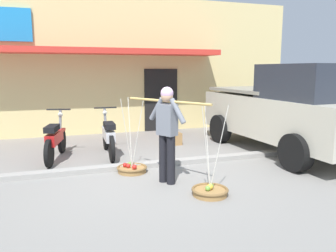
{
  "coord_description": "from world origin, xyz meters",
  "views": [
    {
      "loc": [
        -1.7,
        -5.82,
        1.99
      ],
      "look_at": [
        0.46,
        0.6,
        0.85
      ],
      "focal_mm": 36.21,
      "sensor_mm": 36.0,
      "label": 1
    }
  ],
  "objects": [
    {
      "name": "motorcycle_second_in_row",
      "position": [
        -0.56,
        1.9,
        0.45
      ],
      "size": [
        0.54,
        1.82,
        1.09
      ],
      "color": "black",
      "rests_on": "ground"
    },
    {
      "name": "parked_truck",
      "position": [
        3.6,
        0.84,
        1.03
      ],
      "size": [
        2.32,
        4.78,
        2.1
      ],
      "color": "beige",
      "rests_on": "ground"
    },
    {
      "name": "motorcycle_nearest_shop",
      "position": [
        -1.73,
        1.9,
        0.45
      ],
      "size": [
        0.61,
        1.79,
        1.09
      ],
      "color": "black",
      "rests_on": "ground"
    },
    {
      "name": "fruit_basket_right_side",
      "position": [
        -0.34,
        0.45,
        0.08
      ],
      "size": [
        0.59,
        0.59,
        1.45
      ],
      "color": "#9E7542",
      "rests_on": "ground"
    },
    {
      "name": "fruit_vendor",
      "position": [
        0.12,
        -0.35,
        0.98
      ],
      "size": [
        0.95,
        1.62,
        1.7
      ],
      "color": "black",
      "rests_on": "ground"
    },
    {
      "name": "sidewalk_curb",
      "position": [
        0.0,
        0.7,
        0.05
      ],
      "size": [
        20.0,
        0.24,
        0.1
      ],
      "primitive_type": "cube",
      "color": "gray",
      "rests_on": "ground"
    },
    {
      "name": "wooden_crate",
      "position": [
        1.23,
        2.53,
        0.16
      ],
      "size": [
        0.44,
        0.36,
        0.32
      ],
      "primitive_type": "cube",
      "color": "olive",
      "rests_on": "ground"
    },
    {
      "name": "fruit_basket_left_side",
      "position": [
        0.58,
        -1.15,
        0.08
      ],
      "size": [
        0.59,
        0.59,
        1.45
      ],
      "color": "#9E7542",
      "rests_on": "ground"
    },
    {
      "name": "storefront_building",
      "position": [
        -0.36,
        7.18,
        2.1
      ],
      "size": [
        13.0,
        6.0,
        4.2
      ],
      "color": "#DBC684",
      "rests_on": "ground"
    },
    {
      "name": "ground_plane",
      "position": [
        0.0,
        0.0,
        0.0
      ],
      "size": [
        90.0,
        90.0,
        0.0
      ],
      "primitive_type": "plane",
      "color": "gray"
    }
  ]
}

